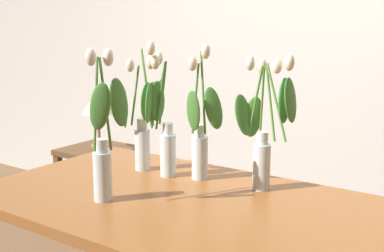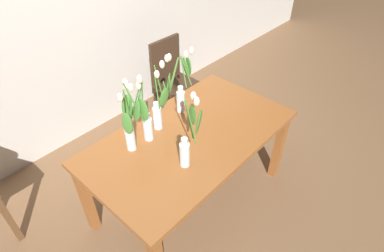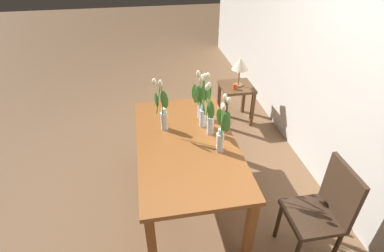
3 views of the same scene
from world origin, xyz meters
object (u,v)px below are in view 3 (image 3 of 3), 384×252
Objects in this scene: dining_table at (187,150)px; side_table at (236,93)px; tulip_vase_0 at (202,106)px; tulip_vase_2 at (222,130)px; table_lamp at (240,64)px; tulip_vase_4 at (163,113)px; dining_chair at (323,209)px; tulip_vase_3 at (201,101)px; tulip_vase_1 at (209,118)px; pillar_candle at (235,87)px.

dining_table reaches higher than side_table.
tulip_vase_0 reaches higher than dining_table.
tulip_vase_2 is at bearing -22.42° from side_table.
tulip_vase_2 reaches higher than dining_table.
table_lamp is at bearing 145.98° from dining_table.
tulip_vase_4 is 1.58m from dining_chair.
tulip_vase_3 is at bearing 150.91° from dining_table.
tulip_vase_4 is at bearing -43.51° from side_table.
tulip_vase_1 is 1.56m from side_table.
tulip_vase_1 is 1.49m from table_lamp.
dining_chair is at bearing 51.70° from dining_table.
tulip_vase_1 is at bearing -28.67° from table_lamp.
tulip_vase_2 is (0.44, 0.08, 0.02)m from tulip_vase_0.
dining_table is at bearing -33.47° from side_table.
tulip_vase_3 reaches higher than tulip_vase_1.
table_lamp is (-1.02, 0.74, -0.09)m from tulip_vase_3.
dining_table is at bearing -29.09° from tulip_vase_3.
tulip_vase_3 reaches higher than table_lamp.
side_table is at bearing 146.53° from dining_table.
tulip_vase_4 is (0.14, -0.39, -0.01)m from tulip_vase_3.
tulip_vase_4 reaches higher than tulip_vase_0.
tulip_vase_3 is 1.19m from pillar_candle.
table_lamp is at bearing 93.87° from side_table.
pillar_candle is at bearing -177.04° from dining_chair.
tulip_vase_0 is 1.28m from pillar_candle.
tulip_vase_0 reaches higher than table_lamp.
side_table is at bearing 151.99° from tulip_vase_1.
dining_table is at bearing -122.30° from tulip_vase_2.
tulip_vase_4 is (-0.23, -0.19, 0.29)m from dining_table.
side_table is 0.42m from table_lamp.
tulip_vase_4 is at bearing -131.04° from tulip_vase_2.
tulip_vase_4 reaches higher than dining_table.
tulip_vase_0 is (-0.27, 0.20, 0.30)m from dining_table.
tulip_vase_2 is 0.95× the size of tulip_vase_4.
pillar_candle is at bearing 144.73° from tulip_vase_3.
tulip_vase_4 is (-0.40, -0.46, -0.03)m from tulip_vase_2.
side_table is at bearing 136.49° from tulip_vase_4.
table_lamp is at bearing 136.02° from tulip_vase_4.
dining_table is 1.56m from pillar_candle.
tulip_vase_0 is at bearing -143.24° from dining_chair.
tulip_vase_3 is 7.59× the size of pillar_candle.
tulip_vase_1 reaches higher than tulip_vase_2.
pillar_candle reaches higher than side_table.
tulip_vase_2 reaches higher than pillar_candle.
tulip_vase_1 is at bearing -169.83° from tulip_vase_2.
tulip_vase_1 is (-0.09, 0.23, 0.27)m from dining_table.
dining_table is 2.91× the size of side_table.
tulip_vase_4 reaches higher than side_table.
tulip_vase_0 is at bearing 96.27° from tulip_vase_4.
tulip_vase_3 is at bearing 110.10° from tulip_vase_4.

